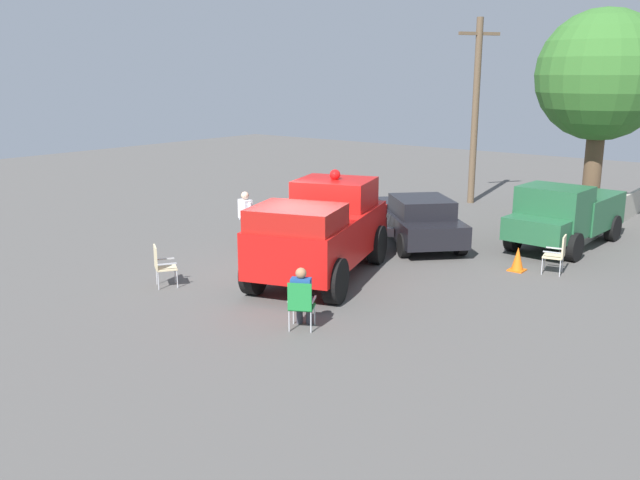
% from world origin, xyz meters
% --- Properties ---
extents(ground_plane, '(60.00, 60.00, 0.00)m').
position_xyz_m(ground_plane, '(0.00, 0.00, 0.00)').
color(ground_plane, '#514F4C').
extents(vintage_fire_truck, '(6.33, 4.00, 2.59)m').
position_xyz_m(vintage_fire_truck, '(0.93, -0.10, 1.20)').
color(vintage_fire_truck, black).
rests_on(vintage_fire_truck, ground).
extents(classic_hot_rod, '(4.34, 4.44, 1.46)m').
position_xyz_m(classic_hot_rod, '(5.29, -0.31, 0.75)').
color(classic_hot_rod, black).
rests_on(classic_hot_rod, ground).
extents(parked_pickup, '(4.89, 2.24, 1.90)m').
position_xyz_m(parked_pickup, '(7.72, -3.88, 0.99)').
color(parked_pickup, black).
rests_on(parked_pickup, ground).
extents(lawn_chair_near_truck, '(0.67, 0.67, 1.02)m').
position_xyz_m(lawn_chair_near_truck, '(-2.39, -2.14, 0.59)').
color(lawn_chair_near_truck, '#B7BABF').
rests_on(lawn_chair_near_truck, ground).
extents(lawn_chair_by_car, '(0.68, 0.68, 1.02)m').
position_xyz_m(lawn_chair_by_car, '(-2.27, 2.33, 0.59)').
color(lawn_chair_by_car, '#B7BABF').
rests_on(lawn_chair_by_car, ground).
extents(lawn_chair_spare, '(0.59, 0.59, 1.02)m').
position_xyz_m(lawn_chair_spare, '(4.69, -4.77, 0.59)').
color(lawn_chair_spare, '#B7BABF').
rests_on(lawn_chair_spare, ground).
extents(spectator_seated, '(0.65, 0.59, 1.29)m').
position_xyz_m(spectator_seated, '(-2.27, -2.07, 0.70)').
color(spectator_seated, '#383842').
rests_on(spectator_seated, ground).
extents(spectator_standing, '(0.35, 0.65, 1.68)m').
position_xyz_m(spectator_standing, '(1.71, 3.40, 0.96)').
color(spectator_standing, '#2D334C').
rests_on(spectator_standing, ground).
extents(oak_tree_left, '(4.27, 4.27, 7.09)m').
position_xyz_m(oak_tree_left, '(11.42, -3.45, 4.91)').
color(oak_tree_left, brown).
rests_on(oak_tree_left, ground).
extents(utility_pole, '(1.46, 1.07, 7.06)m').
position_xyz_m(utility_pole, '(12.42, 1.43, 3.68)').
color(utility_pole, brown).
rests_on(utility_pole, ground).
extents(traffic_cone, '(0.40, 0.40, 0.64)m').
position_xyz_m(traffic_cone, '(4.35, -3.85, 0.31)').
color(traffic_cone, orange).
rests_on(traffic_cone, ground).
extents(background_fence, '(13.73, 0.12, 0.90)m').
position_xyz_m(background_fence, '(13.12, -4.32, 0.45)').
color(background_fence, '#A8A393').
rests_on(background_fence, ground).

